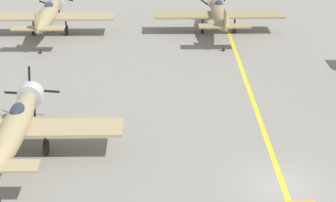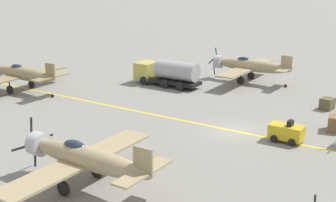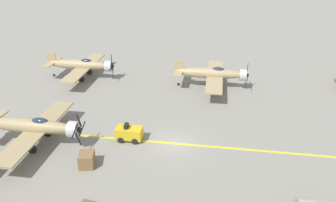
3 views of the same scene
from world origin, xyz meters
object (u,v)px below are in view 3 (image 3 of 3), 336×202
Objects in this scene: airplane_near_left at (82,65)px; tow_tractor at (129,133)px; supply_crate_by_tanker at (87,160)px; airplane_near_center at (34,126)px; airplane_mid_left at (212,74)px.

airplane_near_left reaches higher than tow_tractor.
supply_crate_by_tanker is at bearing -28.89° from tow_tractor.
airplane_near_center is at bearing 23.30° from airplane_near_left.
airplane_near_center is (17.36, 2.23, -0.00)m from airplane_near_left.
airplane_near_center is 7.80× the size of supply_crate_by_tanker.
supply_crate_by_tanker is (4.71, -2.60, -0.15)m from tow_tractor.
supply_crate_by_tanker is (2.55, 6.18, -1.37)m from airplane_near_center.
airplane_near_center is 4.62× the size of tow_tractor.
airplane_near_left is 21.66m from supply_crate_by_tanker.
airplane_mid_left is 1.00× the size of airplane_near_center.
airplane_near_left reaches higher than airplane_near_center.
supply_crate_by_tanker is (19.91, 8.41, -1.37)m from airplane_near_left.
airplane_mid_left is at bearing 142.47° from airplane_near_center.
airplane_mid_left is 16.55m from tow_tractor.
airplane_near_center reaches higher than tow_tractor.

